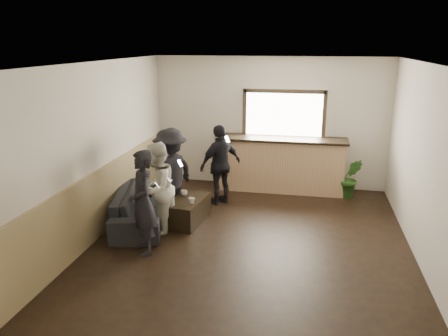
% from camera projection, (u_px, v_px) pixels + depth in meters
% --- Properties ---
extents(ground, '(5.00, 6.00, 0.01)m').
position_uv_depth(ground, '(249.00, 242.00, 7.00)').
color(ground, black).
extents(room_shell, '(5.01, 6.01, 2.80)m').
position_uv_depth(room_shell, '(203.00, 151.00, 6.72)').
color(room_shell, silver).
rests_on(room_shell, ground).
extents(bar_counter, '(2.70, 0.68, 2.13)m').
position_uv_depth(bar_counter, '(281.00, 161.00, 9.30)').
color(bar_counter, tan).
rests_on(bar_counter, ground).
extents(sofa, '(1.29, 2.19, 0.60)m').
position_uv_depth(sofa, '(141.00, 206.00, 7.71)').
color(sofa, black).
rests_on(sofa, ground).
extents(coffee_table, '(0.66, 1.03, 0.43)m').
position_uv_depth(coffee_table, '(187.00, 210.00, 7.73)').
color(coffee_table, black).
rests_on(coffee_table, ground).
extents(cup_a, '(0.14, 0.14, 0.09)m').
position_uv_depth(cup_a, '(184.00, 193.00, 7.85)').
color(cup_a, silver).
rests_on(cup_a, coffee_table).
extents(cup_b, '(0.13, 0.13, 0.10)m').
position_uv_depth(cup_b, '(192.00, 201.00, 7.47)').
color(cup_b, silver).
rests_on(cup_b, coffee_table).
extents(potted_plant, '(0.50, 0.42, 0.82)m').
position_uv_depth(potted_plant, '(350.00, 178.00, 8.90)').
color(potted_plant, '#2D6623').
rests_on(potted_plant, ground).
extents(person_a, '(0.63, 0.70, 1.60)m').
position_uv_depth(person_a, '(143.00, 203.00, 6.46)').
color(person_a, black).
rests_on(person_a, ground).
extents(person_b, '(0.67, 0.82, 1.54)m').
position_uv_depth(person_b, '(157.00, 188.00, 7.17)').
color(person_b, silver).
rests_on(person_b, ground).
extents(person_c, '(0.96, 1.21, 1.64)m').
position_uv_depth(person_c, '(171.00, 173.00, 7.83)').
color(person_c, black).
rests_on(person_c, ground).
extents(person_d, '(0.91, 0.94, 1.57)m').
position_uv_depth(person_d, '(221.00, 165.00, 8.48)').
color(person_d, black).
rests_on(person_d, ground).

